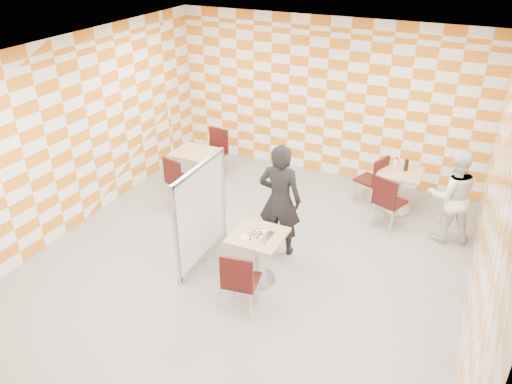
# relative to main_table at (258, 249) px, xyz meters

# --- Properties ---
(room_shell) EXTENTS (7.00, 7.00, 7.00)m
(room_shell) POSITION_rel_main_table_xyz_m (-0.31, 0.75, 0.99)
(room_shell) COLOR gray
(room_shell) RESTS_ON ground
(main_table) EXTENTS (0.70, 0.70, 0.75)m
(main_table) POSITION_rel_main_table_xyz_m (0.00, 0.00, 0.00)
(main_table) COLOR tan
(main_table) RESTS_ON ground
(second_table) EXTENTS (0.70, 0.70, 0.75)m
(second_table) POSITION_rel_main_table_xyz_m (1.36, 2.77, 0.00)
(second_table) COLOR tan
(second_table) RESTS_ON ground
(empty_table) EXTENTS (0.70, 0.70, 0.75)m
(empty_table) POSITION_rel_main_table_xyz_m (-2.22, 2.00, 0.00)
(empty_table) COLOR tan
(empty_table) RESTS_ON ground
(chair_main_front) EXTENTS (0.48, 0.49, 0.92)m
(chair_main_front) POSITION_rel_main_table_xyz_m (0.08, -0.72, 0.04)
(chair_main_front) COLOR #330B0A
(chair_main_front) RESTS_ON ground
(chair_second_front) EXTENTS (0.55, 0.55, 0.92)m
(chair_second_front) POSITION_rel_main_table_xyz_m (1.30, 2.11, 0.04)
(chair_second_front) COLOR #330B0A
(chair_second_front) RESTS_ON ground
(chair_second_side) EXTENTS (0.55, 0.55, 0.92)m
(chair_second_side) POSITION_rel_main_table_xyz_m (0.94, 2.79, 0.04)
(chair_second_side) COLOR #330B0A
(chair_second_side) RESTS_ON ground
(chair_empty_near) EXTENTS (0.52, 0.52, 0.92)m
(chair_empty_near) POSITION_rel_main_table_xyz_m (-2.13, 1.31, 0.04)
(chair_empty_near) COLOR #330B0A
(chair_empty_near) RESTS_ON ground
(chair_empty_far) EXTENTS (0.45, 0.46, 0.92)m
(chair_empty_far) POSITION_rel_main_table_xyz_m (-2.15, 2.70, 0.04)
(chair_empty_far) COLOR #330B0A
(chair_empty_far) RESTS_ON ground
(partition) EXTENTS (0.08, 1.38, 1.55)m
(partition) POSITION_rel_main_table_xyz_m (-0.92, 0.09, 0.28)
(partition) COLOR white
(partition) RESTS_ON ground
(man_dark) EXTENTS (0.68, 0.49, 1.74)m
(man_dark) POSITION_rel_main_table_xyz_m (-0.01, 0.79, 0.36)
(man_dark) COLOR black
(man_dark) RESTS_ON ground
(man_white) EXTENTS (0.89, 0.80, 1.52)m
(man_white) POSITION_rel_main_table_xyz_m (2.24, 2.21, 0.25)
(man_white) COLOR white
(man_white) RESTS_ON ground
(pizza_on_foil) EXTENTS (0.40, 0.40, 0.04)m
(pizza_on_foil) POSITION_rel_main_table_xyz_m (-0.00, -0.02, 0.26)
(pizza_on_foil) COLOR silver
(pizza_on_foil) RESTS_ON main_table
(sport_bottle) EXTENTS (0.06, 0.06, 0.20)m
(sport_bottle) POSITION_rel_main_table_xyz_m (1.24, 2.86, 0.33)
(sport_bottle) COLOR white
(sport_bottle) RESTS_ON second_table
(soda_bottle) EXTENTS (0.07, 0.07, 0.23)m
(soda_bottle) POSITION_rel_main_table_xyz_m (1.42, 2.83, 0.34)
(soda_bottle) COLOR black
(soda_bottle) RESTS_ON second_table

